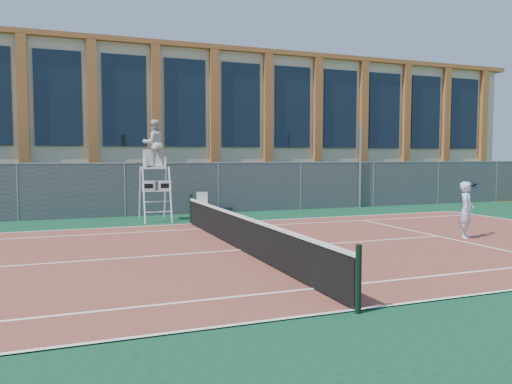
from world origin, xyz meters
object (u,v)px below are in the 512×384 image
object	(u,v)px
steel_pole	(360,167)
plastic_chair	(202,202)
umpire_chair	(154,146)
tennis_player	(466,210)

from	to	relation	value
steel_pole	plastic_chair	xyz separation A→B (m)	(-8.12, -0.76, -1.39)
umpire_chair	tennis_player	distance (m)	11.24
umpire_chair	plastic_chair	xyz separation A→B (m)	(2.10, 0.89, -2.28)
steel_pole	tennis_player	xyz separation A→B (m)	(-2.22, -9.28, -1.10)
umpire_chair	plastic_chair	size ratio (longest dim) A/B	3.95
steel_pole	tennis_player	size ratio (longest dim) A/B	2.32
umpire_chair	plastic_chair	bearing A→B (deg)	22.83
steel_pole	tennis_player	distance (m)	9.60
steel_pole	umpire_chair	size ratio (longest dim) A/B	1.01
steel_pole	umpire_chair	world-z (taller)	steel_pole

